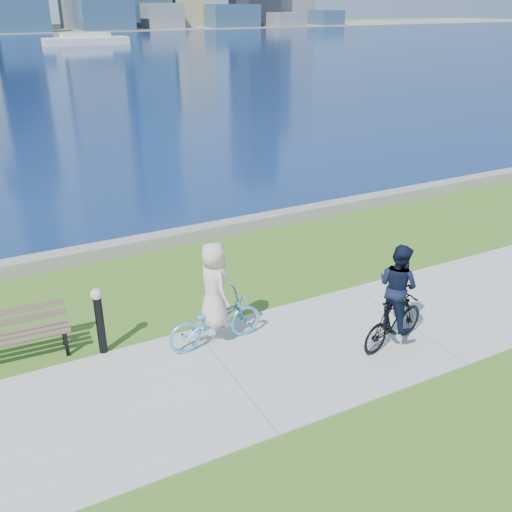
{
  "coord_description": "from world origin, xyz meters",
  "views": [
    {
      "loc": [
        -3.51,
        -7.69,
        6.18
      ],
      "look_at": [
        1.69,
        2.25,
        1.1
      ],
      "focal_mm": 40.0,
      "sensor_mm": 36.0,
      "label": 1
    }
  ],
  "objects_px": {
    "bollard_lamp": "(99,317)",
    "cyclist_man": "(396,304)",
    "park_bench": "(17,331)",
    "cyclist_woman": "(215,308)"
  },
  "relations": [
    {
      "from": "bollard_lamp",
      "to": "cyclist_man",
      "type": "distance_m",
      "value": 5.57
    },
    {
      "from": "park_bench",
      "to": "bollard_lamp",
      "type": "distance_m",
      "value": 1.52
    },
    {
      "from": "bollard_lamp",
      "to": "cyclist_man",
      "type": "bearing_deg",
      "value": -25.0
    },
    {
      "from": "park_bench",
      "to": "bollard_lamp",
      "type": "height_order",
      "value": "bollard_lamp"
    },
    {
      "from": "park_bench",
      "to": "cyclist_man",
      "type": "xyz_separation_m",
      "value": [
        6.44,
        -2.92,
        0.33
      ]
    },
    {
      "from": "bollard_lamp",
      "to": "cyclist_woman",
      "type": "relative_size",
      "value": 0.64
    },
    {
      "from": "park_bench",
      "to": "cyclist_woman",
      "type": "height_order",
      "value": "cyclist_woman"
    },
    {
      "from": "bollard_lamp",
      "to": "park_bench",
      "type": "bearing_deg",
      "value": 157.87
    },
    {
      "from": "park_bench",
      "to": "cyclist_woman",
      "type": "xyz_separation_m",
      "value": [
        3.42,
        -1.3,
        0.24
      ]
    },
    {
      "from": "cyclist_woman",
      "to": "cyclist_man",
      "type": "distance_m",
      "value": 3.43
    }
  ]
}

